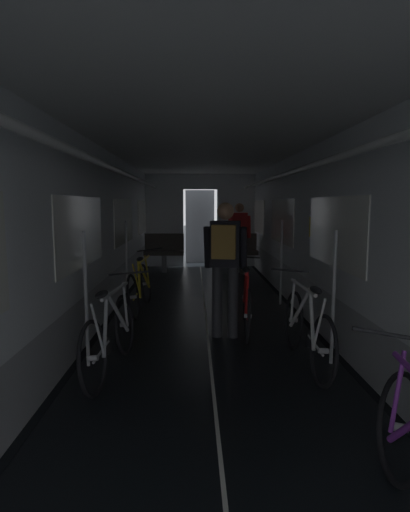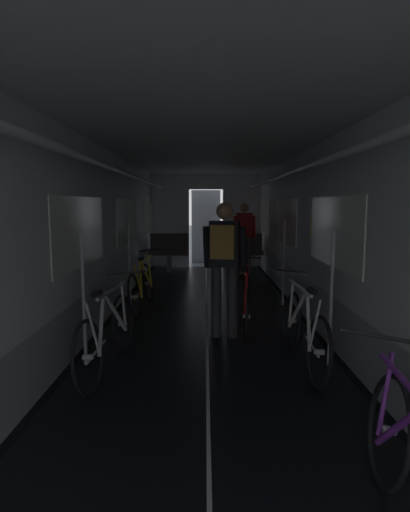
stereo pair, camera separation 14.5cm
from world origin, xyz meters
TOP-DOWN VIEW (x-y plane):
  - ground_plane at (0.00, 0.00)m, footprint 60.00×60.00m
  - train_car_shell at (-0.00, 3.60)m, footprint 3.14×12.34m
  - bench_seat_far_left at (-0.90, 8.07)m, footprint 0.98×0.51m
  - bench_seat_far_right at (0.90, 8.07)m, footprint 0.98×0.51m
  - bicycle_yellow at (-1.01, 4.34)m, footprint 0.45×1.69m
  - bicycle_white at (0.99, 2.06)m, footprint 0.44×1.69m
  - bicycle_silver at (-1.00, 1.93)m, footprint 0.47×1.69m
  - person_cyclist_aisle at (0.21, 2.99)m, footprint 0.56×0.43m
  - bicycle_red_in_aisle at (0.52, 3.26)m, footprint 0.44×1.69m
  - person_standing_near_bench at (0.90, 7.70)m, footprint 0.53×0.23m

SIDE VIEW (x-z plane):
  - ground_plane at x=0.00m, z-range 0.00..0.00m
  - bicycle_yellow at x=-1.01m, z-range -0.10..0.86m
  - bicycle_silver at x=-1.00m, z-range -0.09..0.86m
  - bicycle_white at x=0.99m, z-range -0.09..0.86m
  - bicycle_red_in_aisle at x=0.52m, z-range -0.09..0.85m
  - bench_seat_far_left at x=-0.90m, z-range 0.09..1.04m
  - bench_seat_far_right at x=0.90m, z-range 0.09..1.04m
  - person_standing_near_bench at x=0.90m, z-range 0.13..1.82m
  - person_cyclist_aisle at x=0.21m, z-range 0.17..1.86m
  - train_car_shell at x=0.00m, z-range 0.41..2.98m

